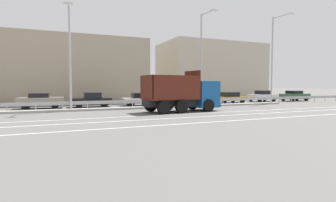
# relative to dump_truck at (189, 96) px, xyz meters

# --- Properties ---
(ground_plane) EXTENTS (320.00, 320.00, 0.00)m
(ground_plane) POSITION_rel_dump_truck_xyz_m (-1.52, 1.21, -1.30)
(ground_plane) COLOR #605E5B
(lane_strip_0) EXTENTS (55.48, 0.16, 0.01)m
(lane_strip_0) POSITION_rel_dump_truck_xyz_m (-0.87, -1.89, -1.30)
(lane_strip_0) COLOR silver
(lane_strip_0) RESTS_ON ground_plane
(lane_strip_1) EXTENTS (55.48, 0.16, 0.01)m
(lane_strip_1) POSITION_rel_dump_truck_xyz_m (-0.87, -3.93, -1.30)
(lane_strip_1) COLOR silver
(lane_strip_1) RESTS_ON ground_plane
(lane_strip_2) EXTENTS (55.48, 0.16, 0.01)m
(lane_strip_2) POSITION_rel_dump_truck_xyz_m (-0.87, -6.48, -1.30)
(lane_strip_2) COLOR silver
(lane_strip_2) RESTS_ON ground_plane
(median_island) EXTENTS (30.52, 1.10, 0.18)m
(median_island) POSITION_rel_dump_truck_xyz_m (-1.52, 3.96, -1.21)
(median_island) COLOR gray
(median_island) RESTS_ON ground_plane
(median_guardrail) EXTENTS (55.48, 0.09, 0.78)m
(median_guardrail) POSITION_rel_dump_truck_xyz_m (-1.52, 4.99, -0.73)
(median_guardrail) COLOR #9EA0A5
(median_guardrail) RESTS_ON ground_plane
(dump_truck) EXTENTS (6.75, 3.17, 3.44)m
(dump_truck) POSITION_rel_dump_truck_xyz_m (0.00, 0.00, 0.00)
(dump_truck) COLOR #144C8C
(dump_truck) RESTS_ON ground_plane
(median_road_sign) EXTENTS (0.86, 0.16, 2.64)m
(median_road_sign) POSITION_rel_dump_truck_xyz_m (2.88, 3.96, 0.14)
(median_road_sign) COLOR white
(median_road_sign) RESTS_ON ground_plane
(street_lamp_1) EXTENTS (0.71, 1.90, 8.78)m
(street_lamp_1) POSITION_rel_dump_truck_xyz_m (-9.31, 3.79, 3.54)
(street_lamp_1) COLOR #ADADB2
(street_lamp_1) RESTS_ON ground_plane
(street_lamp_2) EXTENTS (0.70, 2.60, 9.49)m
(street_lamp_2) POSITION_rel_dump_truck_xyz_m (3.40, 3.72, 3.98)
(street_lamp_2) COLOR #ADADB2
(street_lamp_2) RESTS_ON ground_plane
(street_lamp_3) EXTENTS (0.71, 2.75, 10.13)m
(street_lamp_3) POSITION_rel_dump_truck_xyz_m (12.91, 3.63, 4.32)
(street_lamp_3) COLOR #ADADB2
(street_lamp_3) RESTS_ON ground_plane
(parked_car_2) EXTENTS (4.09, 2.08, 1.46)m
(parked_car_2) POSITION_rel_dump_truck_xyz_m (-11.81, 7.69, -0.54)
(parked_car_2) COLOR gray
(parked_car_2) RESTS_ON ground_plane
(parked_car_3) EXTENTS (3.98, 2.07, 1.48)m
(parked_car_3) POSITION_rel_dump_truck_xyz_m (-7.17, 7.65, -0.56)
(parked_car_3) COLOR black
(parked_car_3) RESTS_ON ground_plane
(parked_car_4) EXTENTS (4.28, 2.19, 1.39)m
(parked_car_4) POSITION_rel_dump_truck_xyz_m (-1.90, 7.63, -0.60)
(parked_car_4) COLOR silver
(parked_car_4) RESTS_ON ground_plane
(parked_car_5) EXTENTS (4.22, 2.08, 1.45)m
(parked_car_5) POSITION_rel_dump_truck_xyz_m (4.22, 7.92, -0.56)
(parked_car_5) COLOR navy
(parked_car_5) RESTS_ON ground_plane
(parked_car_6) EXTENTS (4.44, 2.11, 1.36)m
(parked_car_6) POSITION_rel_dump_truck_xyz_m (9.49, 7.39, -0.61)
(parked_car_6) COLOR #B27A14
(parked_car_6) RESTS_ON ground_plane
(parked_car_7) EXTENTS (4.00, 1.87, 1.52)m
(parked_car_7) POSITION_rel_dump_truck_xyz_m (15.26, 7.78, -0.54)
(parked_car_7) COLOR silver
(parked_car_7) RESTS_ON ground_plane
(parked_car_8) EXTENTS (4.22, 1.91, 1.46)m
(parked_car_8) POSITION_rel_dump_truck_xyz_m (20.51, 7.16, -0.55)
(parked_car_8) COLOR #335B33
(parked_car_8) RESTS_ON ground_plane
(background_building_0) EXTENTS (21.21, 13.06, 7.96)m
(background_building_0) POSITION_rel_dump_truck_xyz_m (-10.33, 17.41, 2.68)
(background_building_0) COLOR tan
(background_building_0) RESTS_ON ground_plane
(background_building_1) EXTENTS (16.46, 9.54, 9.05)m
(background_building_1) POSITION_rel_dump_truck_xyz_m (13.65, 18.24, 3.23)
(background_building_1) COLOR #B7AD99
(background_building_1) RESTS_ON ground_plane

